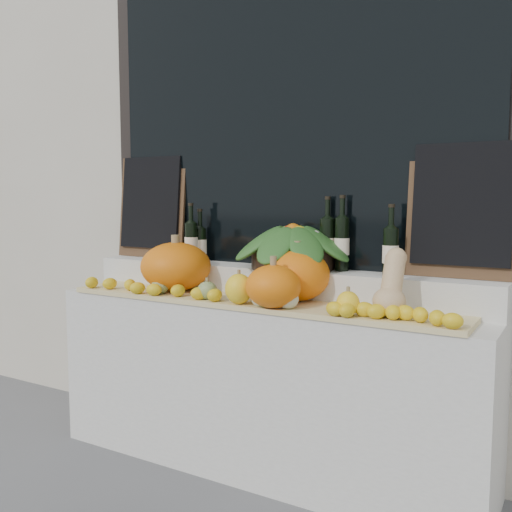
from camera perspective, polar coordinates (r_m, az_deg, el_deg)
storefront_facade at (r=3.63m, az=6.73°, el=19.16°), size 7.00×0.94×4.50m
display_sill at (r=3.04m, az=0.73°, el=-12.71°), size 2.30×0.55×0.88m
rear_tier at (r=3.05m, az=2.14°, el=-2.62°), size 2.30×0.25×0.16m
straw_bedding at (r=2.83m, az=-0.51°, el=-4.68°), size 2.10×0.32×0.02m
pumpkin_left at (r=3.12m, az=-8.02°, el=-1.05°), size 0.42×0.42×0.26m
pumpkin_right at (r=2.80m, az=4.14°, el=-1.90°), size 0.37×0.37×0.26m
pumpkin_center at (r=2.62m, az=1.74°, el=-3.05°), size 0.33×0.33×0.20m
butternut_squash at (r=2.51m, az=13.39°, el=-3.03°), size 0.14×0.21×0.29m
decorative_gourds at (r=2.69m, az=-0.56°, el=-3.76°), size 1.15×0.15×0.17m
lemon_heap at (r=2.73m, az=-1.70°, el=-4.13°), size 2.20×0.16×0.06m
produce_bowl at (r=2.97m, az=3.72°, el=1.01°), size 0.66×0.66×0.25m
wine_bottle_far_left at (r=3.29m, az=-6.50°, el=1.43°), size 0.08×0.08×0.34m
wine_bottle_near_left at (r=3.32m, az=-5.61°, el=1.19°), size 0.08×0.08×0.31m
wine_bottle_tall at (r=2.96m, az=7.14°, el=1.26°), size 0.08×0.08×0.38m
wine_bottle_near_right at (r=2.91m, az=8.58°, el=1.27°), size 0.08×0.08×0.38m
wine_bottle_far_right at (r=2.77m, az=13.30°, el=0.49°), size 0.08×0.08×0.34m
chalkboard_left at (r=3.59m, az=-10.44°, el=5.03°), size 0.50×0.09×0.62m
chalkboard_right at (r=2.77m, az=19.89°, el=4.56°), size 0.50×0.09×0.62m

